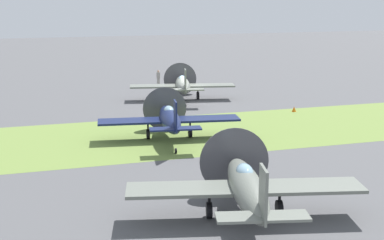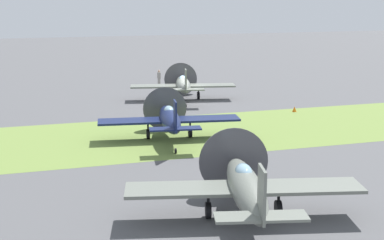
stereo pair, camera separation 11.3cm
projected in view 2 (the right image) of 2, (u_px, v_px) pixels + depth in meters
name	position (u px, v px, depth m)	size (l,w,h in m)	color
ground_plane	(186.00, 102.00, 48.21)	(160.00, 160.00, 0.00)	#515154
grass_verge	(229.00, 131.00, 37.93)	(120.00, 11.00, 0.01)	olive
airplane_lead	(183.00, 85.00, 48.61)	(9.59, 7.66, 3.39)	slate
airplane_wingman	(170.00, 119.00, 35.33)	(9.46, 7.52, 3.35)	#141E47
airplane_trail	(245.00, 187.00, 22.49)	(10.18, 8.14, 3.61)	slate
ground_crew_chief	(159.00, 78.00, 56.02)	(0.38, 0.60, 1.73)	#9E998E
runway_marker_cone	(294.00, 109.00, 44.01)	(0.36, 0.36, 0.44)	orange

